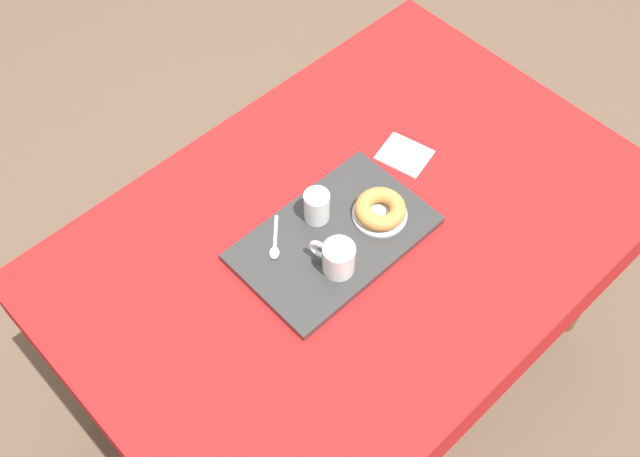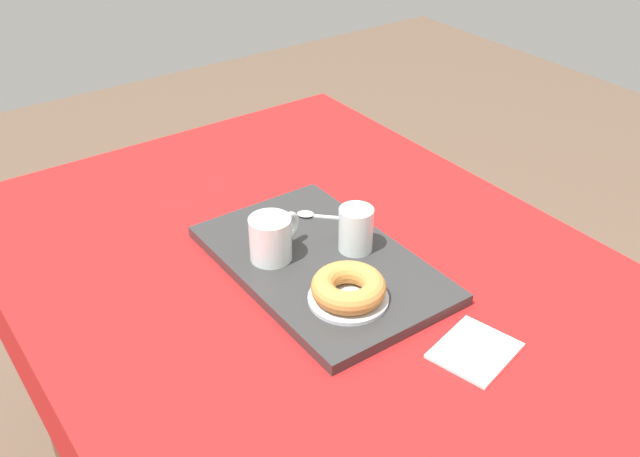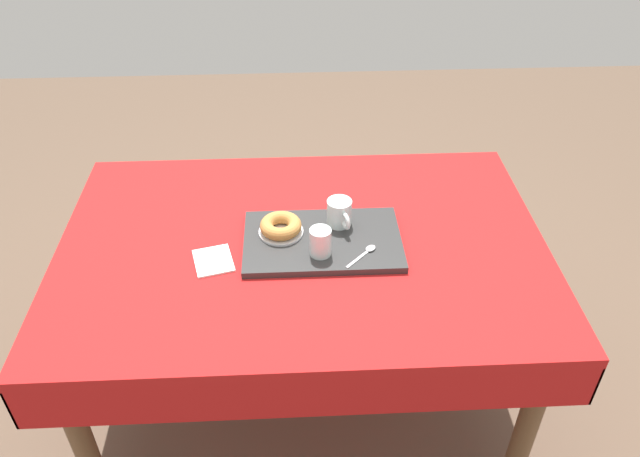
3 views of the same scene
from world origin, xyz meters
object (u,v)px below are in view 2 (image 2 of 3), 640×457
at_px(water_glass_near, 356,232).
at_px(sugar_donut_left, 349,287).
at_px(donut_plate_left, 348,298).
at_px(dining_table, 335,329).
at_px(paper_napkin, 475,351).
at_px(tea_mug_left, 271,239).
at_px(serving_tray, 321,264).
at_px(teaspoon_near, 313,215).

xyz_separation_m(water_glass_near, sugar_donut_left, (-0.11, 0.10, -0.01)).
bearing_deg(donut_plate_left, dining_table, -18.48).
distance_m(dining_table, sugar_donut_left, 0.16).
distance_m(donut_plate_left, paper_napkin, 0.22).
distance_m(tea_mug_left, donut_plate_left, 0.18).
bearing_deg(dining_table, donut_plate_left, 161.52).
bearing_deg(serving_tray, teaspoon_near, -29.12).
bearing_deg(tea_mug_left, teaspoon_near, -62.96).
height_order(serving_tray, paper_napkin, serving_tray).
xyz_separation_m(tea_mug_left, sugar_donut_left, (-0.18, -0.04, -0.01)).
bearing_deg(sugar_donut_left, water_glass_near, -42.17).
xyz_separation_m(serving_tray, water_glass_near, (-0.01, -0.07, 0.05)).
bearing_deg(water_glass_near, sugar_donut_left, 137.83).
bearing_deg(tea_mug_left, paper_napkin, -160.15).
xyz_separation_m(donut_plate_left, sugar_donut_left, (0.00, -0.00, 0.02)).
distance_m(dining_table, water_glass_near, 0.18).
distance_m(sugar_donut_left, paper_napkin, 0.22).
xyz_separation_m(water_glass_near, teaspoon_near, (0.14, -0.00, -0.03)).
bearing_deg(serving_tray, tea_mug_left, 51.39).
distance_m(serving_tray, paper_napkin, 0.32).
bearing_deg(teaspoon_near, donut_plate_left, 111.75).
relative_size(water_glass_near, donut_plate_left, 0.62).
xyz_separation_m(serving_tray, tea_mug_left, (0.05, 0.07, 0.05)).
distance_m(water_glass_near, donut_plate_left, 0.16).
distance_m(dining_table, donut_plate_left, 0.14).
bearing_deg(teaspoon_near, paper_napkin, 133.59).
height_order(dining_table, teaspoon_near, teaspoon_near).
height_order(water_glass_near, teaspoon_near, water_glass_near).
height_order(sugar_donut_left, teaspoon_near, sugar_donut_left).
bearing_deg(serving_tray, water_glass_near, -98.02).
relative_size(serving_tray, sugar_donut_left, 3.76).
bearing_deg(paper_napkin, tea_mug_left, 19.85).
bearing_deg(serving_tray, sugar_donut_left, 165.25).
relative_size(water_glass_near, sugar_donut_left, 0.68).
distance_m(serving_tray, water_glass_near, 0.08).
relative_size(donut_plate_left, teaspoon_near, 1.33).
distance_m(serving_tray, donut_plate_left, 0.13).
height_order(tea_mug_left, water_glass_near, water_glass_near).
bearing_deg(water_glass_near, teaspoon_near, -0.15).
bearing_deg(donut_plate_left, sugar_donut_left, -90.00).
bearing_deg(dining_table, water_glass_near, -58.47).
bearing_deg(sugar_donut_left, teaspoon_near, -22.40).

